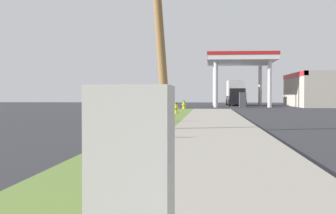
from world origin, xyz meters
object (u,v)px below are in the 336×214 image
Objects in this scene: fire_hydrant_third at (161,114)px; utility_pole_midground at (158,9)px; car_red_by_near_pump at (236,99)px; fire_hydrant_fifth at (184,105)px; fire_hydrant_fourth at (176,108)px; fire_hydrant_second at (128,127)px; utility_cabinet at (133,200)px; truck_black_at_forecourt at (236,94)px.

utility_pole_midground reaches higher than fire_hydrant_third.
utility_pole_midground is 44.99m from car_red_by_near_pump.
car_red_by_near_pump is (5.79, 21.04, 0.28)m from fire_hydrant_fifth.
fire_hydrant_fourth is at bearing -100.59° from car_red_by_near_pump.
fire_hydrant_second is 6.05m from utility_pole_midground.
utility_pole_midground is (0.25, -13.48, 4.15)m from fire_hydrant_fourth.
fire_hydrant_second and fire_hydrant_third have the same top height.
utility_cabinet is 56.27m from truck_black_at_forecourt.
fire_hydrant_third is at bearing -90.19° from fire_hydrant_fifth.
fire_hydrant_fourth is at bearing 89.53° from fire_hydrant_second.
fire_hydrant_fourth is 9.95m from fire_hydrant_fifth.
car_red_by_near_pump is at bearing 82.90° from utility_pole_midground.
truck_black_at_forecourt is (5.58, 37.14, 1.04)m from fire_hydrant_third.
fire_hydrant_fifth is at bearing 89.96° from fire_hydrant_fourth.
fire_hydrant_second is at bearing -90.61° from fire_hydrant_third.
truck_black_at_forecourt reaches higher than utility_cabinet.
truck_black_at_forecourt reaches higher than fire_hydrant_third.
fire_hydrant_fourth is at bearing -101.23° from truck_black_at_forecourt.
fire_hydrant_fourth is at bearing 93.42° from utility_cabinet.
fire_hydrant_fourth is 14.11m from utility_pole_midground.
fire_hydrant_third is at bearing -98.26° from car_red_by_near_pump.
fire_hydrant_second is 8.55m from fire_hydrant_third.
fire_hydrant_fifth is at bearing 89.68° from fire_hydrant_second.
truck_black_at_forecourt is at bearing 72.85° from fire_hydrant_fifth.
fire_hydrant_third is 37.57m from truck_black_at_forecourt.
utility_cabinet is (1.84, -10.44, 0.29)m from fire_hydrant_second.
fire_hydrant_second is at bearing -90.47° from fire_hydrant_fourth.
utility_pole_midground is at bearing -85.73° from fire_hydrant_third.
car_red_by_near_pump is (5.85, 40.32, 0.28)m from fire_hydrant_third.
utility_pole_midground is at bearing -97.10° from car_red_by_near_pump.
truck_black_at_forecourt is (5.27, 41.30, -3.10)m from utility_pole_midground.
utility_pole_midground is 41.75m from truck_black_at_forecourt.
fire_hydrant_second is at bearing -90.32° from fire_hydrant_fifth.
car_red_by_near_pump is at bearing 81.74° from fire_hydrant_third.
car_red_by_near_pump reaches higher than fire_hydrant_third.
fire_hydrant_fifth is at bearing 89.81° from fire_hydrant_third.
fire_hydrant_second is at bearing 99.99° from utility_cabinet.
fire_hydrant_fourth is (0.15, 17.87, 0.00)m from fire_hydrant_second.
utility_cabinet is (1.75, -18.99, 0.29)m from fire_hydrant_third.
fire_hydrant_fourth is 0.16× the size of car_red_by_near_pump.
fire_hydrant_fifth is 21.82m from car_red_by_near_pump.
fire_hydrant_second is 0.16× the size of car_red_by_near_pump.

